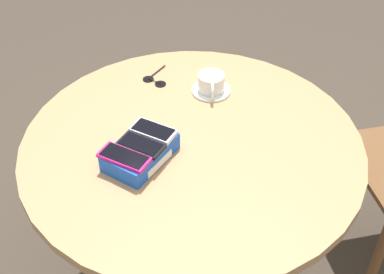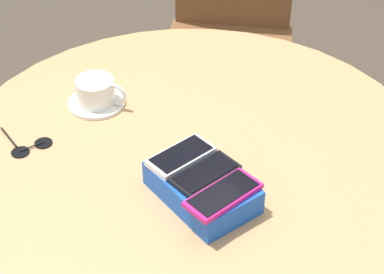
{
  "view_description": "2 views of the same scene",
  "coord_description": "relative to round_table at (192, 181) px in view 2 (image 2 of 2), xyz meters",
  "views": [
    {
      "loc": [
        -1.02,
        -0.61,
        1.76
      ],
      "look_at": [
        0.0,
        0.0,
        0.73
      ],
      "focal_mm": 50.0,
      "sensor_mm": 36.0,
      "label": 1
    },
    {
      "loc": [
        -0.82,
        0.66,
        1.56
      ],
      "look_at": [
        0.0,
        0.0,
        0.73
      ],
      "focal_mm": 60.0,
      "sensor_mm": 36.0,
      "label": 2
    }
  ],
  "objects": [
    {
      "name": "round_table",
      "position": [
        0.0,
        0.0,
        0.0
      ],
      "size": [
        1.02,
        1.02,
        0.71
      ],
      "color": "#2D2D2D",
      "rests_on": "ground_plane"
    },
    {
      "name": "phone_box",
      "position": [
        -0.14,
        0.09,
        0.13
      ],
      "size": [
        0.21,
        0.14,
        0.05
      ],
      "color": "blue",
      "rests_on": "round_table"
    },
    {
      "name": "phone_magenta",
      "position": [
        -0.2,
        0.09,
        0.16
      ],
      "size": [
        0.07,
        0.15,
        0.01
      ],
      "color": "#D11975",
      "rests_on": "phone_box"
    },
    {
      "name": "phone_black",
      "position": [
        -0.14,
        0.08,
        0.16
      ],
      "size": [
        0.07,
        0.13,
        0.01
      ],
      "color": "black",
      "rests_on": "phone_box"
    },
    {
      "name": "phone_white",
      "position": [
        -0.07,
        0.09,
        0.16
      ],
      "size": [
        0.07,
        0.13,
        0.01
      ],
      "color": "silver",
      "rests_on": "phone_box"
    },
    {
      "name": "saucer",
      "position": [
        0.25,
        0.08,
        0.11
      ],
      "size": [
        0.13,
        0.13,
        0.01
      ],
      "primitive_type": "cylinder",
      "color": "white",
      "rests_on": "round_table"
    },
    {
      "name": "coffee_cup",
      "position": [
        0.25,
        0.07,
        0.14
      ],
      "size": [
        0.11,
        0.09,
        0.06
      ],
      "color": "white",
      "rests_on": "saucer"
    },
    {
      "name": "sunglasses",
      "position": [
        0.21,
        0.27,
        0.11
      ],
      "size": [
        0.12,
        0.09,
        0.01
      ],
      "color": "black",
      "rests_on": "round_table"
    },
    {
      "name": "chair_near_window",
      "position": [
        0.6,
        -0.65,
        -0.14
      ],
      "size": [
        0.61,
        0.61,
        0.89
      ],
      "color": "brown",
      "rests_on": "ground_plane"
    }
  ]
}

